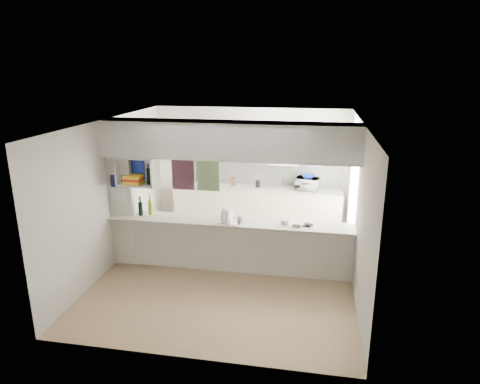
% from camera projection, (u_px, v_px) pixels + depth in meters
% --- Properties ---
extents(floor, '(4.80, 4.80, 0.00)m').
position_uv_depth(floor, '(229.00, 270.00, 7.52)').
color(floor, tan).
rests_on(floor, ground).
extents(ceiling, '(4.80, 4.80, 0.00)m').
position_uv_depth(ceiling, '(228.00, 122.00, 6.78)').
color(ceiling, white).
rests_on(ceiling, wall_back).
extents(wall_back, '(4.20, 0.00, 4.20)m').
position_uv_depth(wall_back, '(251.00, 167.00, 9.42)').
color(wall_back, silver).
rests_on(wall_back, floor).
extents(wall_left, '(0.00, 4.80, 4.80)m').
position_uv_depth(wall_left, '(112.00, 193.00, 7.51)').
color(wall_left, silver).
rests_on(wall_left, floor).
extents(wall_right, '(0.00, 4.80, 4.80)m').
position_uv_depth(wall_right, '(358.00, 207.00, 6.79)').
color(wall_right, silver).
rests_on(wall_right, floor).
extents(servery_partition, '(4.20, 0.50, 2.60)m').
position_uv_depth(servery_partition, '(218.00, 178.00, 7.08)').
color(servery_partition, silver).
rests_on(servery_partition, floor).
extents(cubby_shelf, '(0.65, 0.35, 0.50)m').
position_uv_depth(cubby_shelf, '(137.00, 173.00, 7.24)').
color(cubby_shelf, white).
rests_on(cubby_shelf, bulkhead).
extents(kitchen_run, '(3.60, 0.63, 2.24)m').
position_uv_depth(kitchen_run, '(256.00, 192.00, 9.28)').
color(kitchen_run, '#EDE3C9').
rests_on(kitchen_run, floor).
extents(microwave, '(0.54, 0.42, 0.27)m').
position_uv_depth(microwave, '(308.00, 184.00, 9.02)').
color(microwave, white).
rests_on(microwave, bench_top).
extents(bowl, '(0.27, 0.27, 0.07)m').
position_uv_depth(bowl, '(308.00, 177.00, 8.95)').
color(bowl, '#0D2196').
rests_on(bowl, microwave).
extents(dish_rack, '(0.49, 0.40, 0.23)m').
position_uv_depth(dish_rack, '(229.00, 216.00, 7.21)').
color(dish_rack, silver).
rests_on(dish_rack, breakfast_bar).
extents(cup, '(0.14, 0.14, 0.09)m').
position_uv_depth(cup, '(240.00, 220.00, 7.14)').
color(cup, white).
rests_on(cup, dish_rack).
extents(wine_bottles, '(0.23, 0.16, 0.36)m').
position_uv_depth(wine_bottles, '(146.00, 208.00, 7.52)').
color(wine_bottles, black).
rests_on(wine_bottles, breakfast_bar).
extents(plastic_tubs, '(0.53, 0.22, 0.07)m').
position_uv_depth(plastic_tubs, '(295.00, 223.00, 7.06)').
color(plastic_tubs, silver).
rests_on(plastic_tubs, breakfast_bar).
extents(utensil_jar, '(0.10, 0.10, 0.14)m').
position_uv_depth(utensil_jar, '(258.00, 184.00, 9.23)').
color(utensil_jar, black).
rests_on(utensil_jar, bench_top).
extents(knife_block, '(0.11, 0.09, 0.19)m').
position_uv_depth(knife_block, '(234.00, 182.00, 9.35)').
color(knife_block, brown).
rests_on(knife_block, bench_top).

